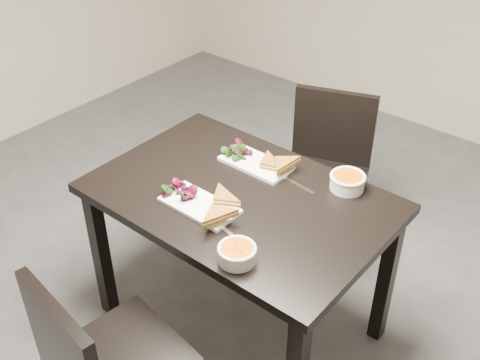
{
  "coord_description": "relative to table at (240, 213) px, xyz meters",
  "views": [
    {
      "loc": [
        1.08,
        -1.3,
        2.16
      ],
      "look_at": [
        -0.14,
        0.18,
        0.82
      ],
      "focal_mm": 43.88,
      "sensor_mm": 36.0,
      "label": 1
    }
  ],
  "objects": [
    {
      "name": "ground",
      "position": [
        0.14,
        -0.18,
        -0.65
      ],
      "size": [
        5.0,
        5.0,
        0.0
      ],
      "primitive_type": "plane",
      "color": "#47474C",
      "rests_on": "ground"
    },
    {
      "name": "table",
      "position": [
        0.0,
        0.0,
        0.0
      ],
      "size": [
        1.2,
        0.8,
        0.75
      ],
      "color": "black",
      "rests_on": "ground"
    },
    {
      "name": "chair_far",
      "position": [
        -0.05,
        0.77,
        -0.17
      ],
      "size": [
        0.54,
        0.54,
        0.85
      ],
      "rotation": [
        0.0,
        0.0,
        0.35
      ],
      "color": "black",
      "rests_on": "ground"
    },
    {
      "name": "plate_near",
      "position": [
        -0.07,
        -0.17,
        0.11
      ],
      "size": [
        0.31,
        0.16,
        0.02
      ],
      "primitive_type": "cube",
      "color": "white",
      "rests_on": "table"
    },
    {
      "name": "sandwich_near",
      "position": [
        -0.0,
        -0.15,
        0.14
      ],
      "size": [
        0.19,
        0.18,
        0.05
      ],
      "primitive_type": null,
      "rotation": [
        0.0,
        0.0,
        0.51
      ],
      "color": "#AB7324",
      "rests_on": "plate_near"
    },
    {
      "name": "salad_near",
      "position": [
        -0.17,
        -0.17,
        0.14
      ],
      "size": [
        0.1,
        0.09,
        0.04
      ],
      "primitive_type": null,
      "color": "black",
      "rests_on": "plate_near"
    },
    {
      "name": "soup_bowl_near",
      "position": [
        0.24,
        -0.31,
        0.13
      ],
      "size": [
        0.14,
        0.14,
        0.06
      ],
      "color": "white",
      "rests_on": "table"
    },
    {
      "name": "cutlery_near",
      "position": [
        0.14,
        -0.22,
        0.1
      ],
      "size": [
        0.18,
        0.06,
        0.0
      ],
      "primitive_type": "cube",
      "rotation": [
        0.0,
        0.0,
        -0.23
      ],
      "color": "silver",
      "rests_on": "table"
    },
    {
      "name": "plate_far",
      "position": [
        -0.08,
        0.21,
        0.11
      ],
      "size": [
        0.31,
        0.16,
        0.02
      ],
      "primitive_type": "cube",
      "color": "white",
      "rests_on": "table"
    },
    {
      "name": "sandwich_far",
      "position": [
        -0.02,
        0.19,
        0.14
      ],
      "size": [
        0.19,
        0.16,
        0.05
      ],
      "primitive_type": null,
      "rotation": [
        0.0,
        0.0,
        0.35
      ],
      "color": "#AB7324",
      "rests_on": "plate_far"
    },
    {
      "name": "salad_far",
      "position": [
        -0.18,
        0.21,
        0.14
      ],
      "size": [
        0.1,
        0.09,
        0.04
      ],
      "primitive_type": null,
      "color": "black",
      "rests_on": "plate_far"
    },
    {
      "name": "soup_bowl_far",
      "position": [
        0.31,
        0.31,
        0.14
      ],
      "size": [
        0.15,
        0.15,
        0.07
      ],
      "color": "white",
      "rests_on": "table"
    },
    {
      "name": "cutlery_far",
      "position": [
        0.14,
        0.2,
        0.1
      ],
      "size": [
        0.18,
        0.04,
        0.0
      ],
      "primitive_type": "cube",
      "rotation": [
        0.0,
        0.0,
        -0.11
      ],
      "color": "silver",
      "rests_on": "table"
    }
  ]
}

